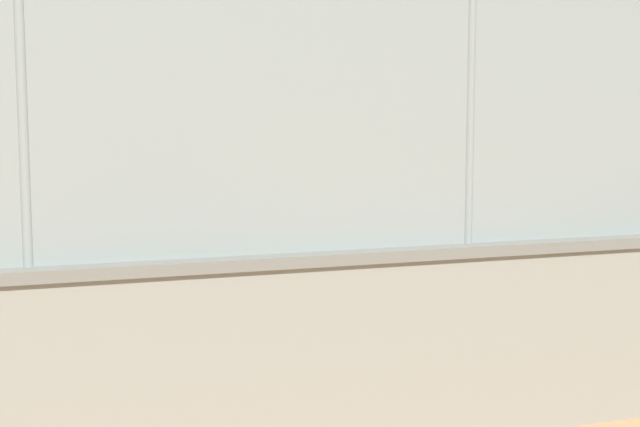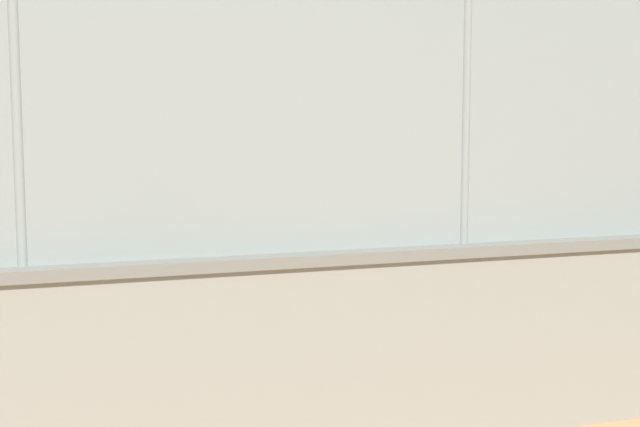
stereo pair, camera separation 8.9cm
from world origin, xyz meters
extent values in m
plane|color=tan|center=(0.00, 0.00, 0.00)|extent=(260.00, 260.00, 0.00)
cylinder|color=gray|center=(3.18, 11.59, 2.49)|extent=(0.07, 0.07, 2.11)
cylinder|color=gray|center=(6.26, 11.69, 2.49)|extent=(0.07, 0.07, 2.11)
cylinder|color=#B2B2B2|center=(3.75, 6.42, 0.36)|extent=(0.20, 0.20, 0.72)
cylinder|color=#B2B2B2|center=(3.58, 6.32, 0.36)|extent=(0.20, 0.20, 0.72)
cylinder|color=beige|center=(3.67, 6.37, 0.98)|extent=(0.46, 0.46, 0.53)
cylinder|color=brown|center=(3.88, 6.55, 1.09)|extent=(0.33, 0.49, 0.16)
cylinder|color=brown|center=(3.28, 6.49, 1.09)|extent=(0.33, 0.49, 0.16)
sphere|color=brown|center=(3.67, 6.37, 1.35)|extent=(0.20, 0.20, 0.20)
cylinder|color=red|center=(3.67, 6.37, 1.43)|extent=(0.29, 0.29, 0.05)
cylinder|color=black|center=(3.19, 6.65, 1.09)|extent=(0.18, 0.28, 0.04)
ellipsoid|color=#333338|center=(3.08, 6.84, 1.09)|extent=(0.17, 0.28, 0.24)
cylinder|color=navy|center=(5.13, 4.03, 0.39)|extent=(0.19, 0.19, 0.78)
cylinder|color=navy|center=(4.94, 3.97, 0.39)|extent=(0.19, 0.19, 0.78)
cylinder|color=#D14C42|center=(5.04, 4.00, 1.07)|extent=(0.42, 0.42, 0.58)
cylinder|color=tan|center=(5.31, 4.14, 1.18)|extent=(0.24, 0.55, 0.17)
cylinder|color=tan|center=(4.67, 4.21, 1.18)|extent=(0.24, 0.55, 0.17)
sphere|color=tan|center=(5.04, 4.00, 1.47)|extent=(0.22, 0.22, 0.22)
cylinder|color=red|center=(5.04, 4.00, 1.56)|extent=(0.29, 0.29, 0.05)
sphere|color=orange|center=(4.19, 7.44, 0.04)|extent=(0.08, 0.08, 0.08)
camera|label=1|loc=(6.19, 17.79, 2.47)|focal=52.65mm
camera|label=2|loc=(6.10, 17.82, 2.47)|focal=52.65mm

